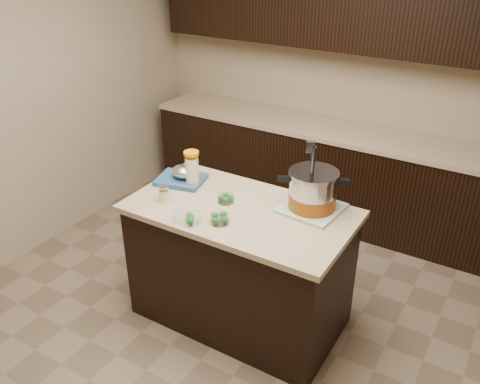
{
  "coord_description": "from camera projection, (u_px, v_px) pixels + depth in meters",
  "views": [
    {
      "loc": [
        1.47,
        -2.44,
        2.53
      ],
      "look_at": [
        0.0,
        0.0,
        1.02
      ],
      "focal_mm": 38.0,
      "sensor_mm": 36.0,
      "label": 1
    }
  ],
  "objects": [
    {
      "name": "broccoli_tub_right",
      "position": [
        220.0,
        219.0,
        3.11
      ],
      "size": [
        0.15,
        0.15,
        0.06
      ],
      "rotation": [
        0.0,
        0.0,
        -0.35
      ],
      "color": "silver",
      "rests_on": "island"
    },
    {
      "name": "broccoli_tub_rect",
      "position": [
        188.0,
        218.0,
        3.12
      ],
      "size": [
        0.18,
        0.15,
        0.06
      ],
      "rotation": [
        0.0,
        0.0,
        0.22
      ],
      "color": "silver",
      "rests_on": "island"
    },
    {
      "name": "lemonade_pitcher",
      "position": [
        192.0,
        170.0,
        3.51
      ],
      "size": [
        0.14,
        0.14,
        0.25
      ],
      "rotation": [
        0.0,
        0.0,
        0.43
      ],
      "color": "#E4DB8B",
      "rests_on": "island"
    },
    {
      "name": "island",
      "position": [
        240.0,
        265.0,
        3.49
      ],
      "size": [
        1.46,
        0.81,
        0.9
      ],
      "color": "black",
      "rests_on": "ground"
    },
    {
      "name": "back_cabinets",
      "position": [
        340.0,
        123.0,
        4.57
      ],
      "size": [
        3.6,
        0.63,
        2.33
      ],
      "color": "black",
      "rests_on": "ground"
    },
    {
      "name": "broccoli_tub_left",
      "position": [
        226.0,
        199.0,
        3.34
      ],
      "size": [
        0.13,
        0.13,
        0.05
      ],
      "rotation": [
        0.0,
        0.0,
        0.29
      ],
      "color": "silver",
      "rests_on": "island"
    },
    {
      "name": "mason_jar",
      "position": [
        164.0,
        194.0,
        3.34
      ],
      "size": [
        0.09,
        0.09,
        0.12
      ],
      "rotation": [
        0.0,
        0.0,
        0.36
      ],
      "color": "#E4DB8B",
      "rests_on": "island"
    },
    {
      "name": "room_shell",
      "position": [
        240.0,
        85.0,
        2.9
      ],
      "size": [
        4.04,
        4.04,
        2.72
      ],
      "color": "tan",
      "rests_on": "ground"
    },
    {
      "name": "stock_pot",
      "position": [
        312.0,
        192.0,
        3.21
      ],
      "size": [
        0.42,
        0.42,
        0.45
      ],
      "rotation": [
        0.0,
        0.0,
        0.44
      ],
      "color": "#B7B7BC",
      "rests_on": "dish_towel"
    },
    {
      "name": "dish_towel",
      "position": [
        311.0,
        208.0,
        3.26
      ],
      "size": [
        0.39,
        0.39,
        0.02
      ],
      "primitive_type": "cube",
      "rotation": [
        0.0,
        0.0,
        -0.09
      ],
      "color": "#5F8D60",
      "rests_on": "island"
    },
    {
      "name": "ground_plane",
      "position": [
        240.0,
        315.0,
        3.7
      ],
      "size": [
        4.0,
        4.0,
        0.0
      ],
      "primitive_type": "plane",
      "color": "brown",
      "rests_on": "ground"
    },
    {
      "name": "blue_tray",
      "position": [
        182.0,
        177.0,
        3.59
      ],
      "size": [
        0.37,
        0.33,
        0.12
      ],
      "rotation": [
        0.0,
        0.0,
        0.23
      ],
      "color": "navy",
      "rests_on": "island"
    }
  ]
}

